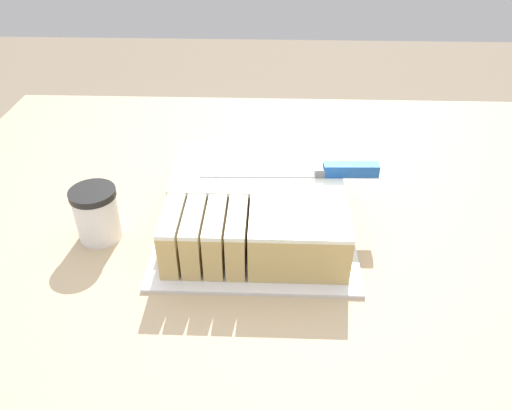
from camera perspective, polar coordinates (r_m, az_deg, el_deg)
The scene contains 5 objects.
countertop at distance 1.23m, azimuth 2.11°, elevation -18.57°, with size 1.40×1.10×0.89m.
cake_board at distance 0.89m, azimuth -0.00°, elevation -2.43°, with size 0.34×0.34×0.01m.
cake at distance 0.86m, azimuth 0.20°, elevation 0.11°, with size 0.30×0.29×0.09m.
knife at distance 0.86m, azimuth 8.46°, elevation 3.90°, with size 0.31×0.03×0.02m.
coffee_cup at distance 0.88m, azimuth -17.74°, elevation -0.95°, with size 0.08×0.08×0.09m.
Camera 1 is at (-0.02, -0.72, 1.43)m, focal length 35.00 mm.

